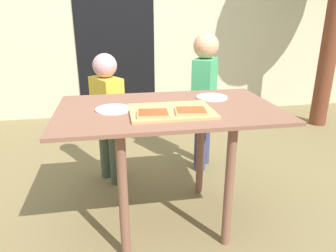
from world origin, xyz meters
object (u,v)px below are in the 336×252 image
Objects in this scene: dining_table at (168,126)px; child_left at (108,112)px; pizza_slice_near_left at (153,113)px; plate_white_left at (113,109)px; child_right at (204,92)px; pizza_slice_near_right at (191,111)px; cutting_board at (171,111)px; plate_white_right at (212,97)px.

child_left is at bearing 120.66° from dining_table.
pizza_slice_near_left is 0.79m from child_left.
child_left is at bearing 94.05° from plate_white_left.
child_right is (0.69, 0.65, -0.09)m from plate_white_left.
dining_table is 0.22m from pizza_slice_near_right.
pizza_slice_near_right reaches higher than cutting_board.
plate_white_right is at bearing 39.90° from cutting_board.
cutting_board is at bearing 144.88° from pizza_slice_near_right.
pizza_slice_near_left is 0.51m from plate_white_right.
child_right is (0.40, 0.75, -0.10)m from cutting_board.
pizza_slice_near_left reaches higher than plate_white_right.
cutting_board is at bearing -140.10° from plate_white_right.
child_left is at bearing 116.79° from cutting_board.
cutting_board is 0.38m from plate_white_right.
dining_table is 2.78× the size of cutting_board.
dining_table is 0.77m from child_right.
plate_white_right is 0.60m from plate_white_left.
cutting_board is 0.76m from child_left.
pizza_slice_near_left is 0.91× the size of plate_white_left.
pizza_slice_near_right is 0.41m from plate_white_left.
dining_table is at bearing 57.93° from pizza_slice_near_left.
child_left reaches higher than cutting_board.
child_right is (0.31, 0.81, -0.11)m from pizza_slice_near_right.
dining_table is at bearing -121.37° from child_right.
plate_white_right is 0.20× the size of child_left.
child_right reaches higher than pizza_slice_near_right.
child_right reaches higher than dining_table.
pizza_slice_near_left is (-0.10, -0.07, 0.02)m from cutting_board.
dining_table is 0.35m from plate_white_right.
dining_table is 1.11× the size of child_right.
plate_white_left is 0.20× the size of child_left.
dining_table is 0.65m from child_left.
pizza_slice_near_left is 0.19m from pizza_slice_near_right.
child_left is at bearing 120.30° from pizza_slice_near_right.
plate_white_right is at bearing 27.21° from dining_table.
cutting_board is at bearing -63.21° from child_left.
plate_white_right is (0.21, 0.31, -0.02)m from pizza_slice_near_right.
child_left is (-0.42, 0.72, -0.20)m from pizza_slice_near_right.
cutting_board reaches higher than plate_white_right.
child_left reaches higher than pizza_slice_near_right.
plate_white_right is at bearing 38.48° from pizza_slice_near_left.
child_right is (0.50, 0.82, -0.11)m from pizza_slice_near_left.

